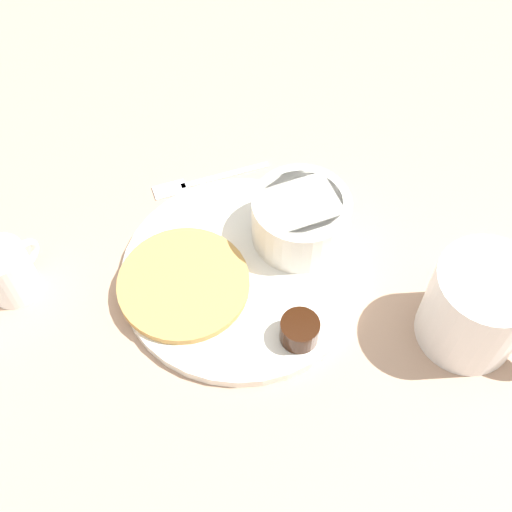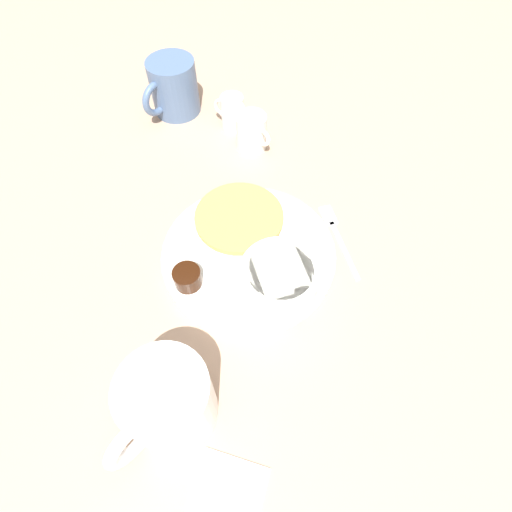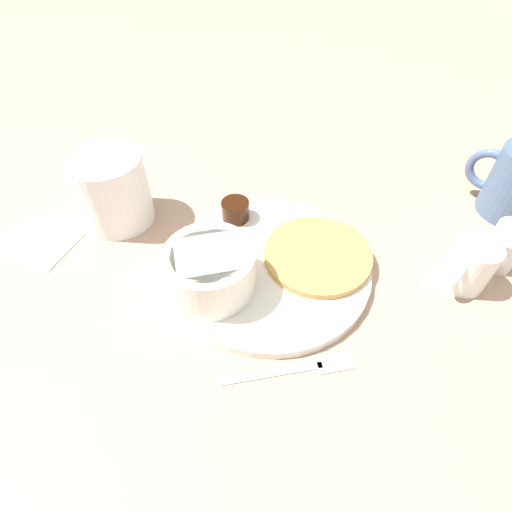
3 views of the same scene
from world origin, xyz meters
The scene contains 9 objects.
ground_plane centered at (0.00, 0.00, 0.00)m, with size 4.00×4.00×0.00m, color tan.
plate centered at (0.00, 0.00, 0.01)m, with size 0.25×0.25×0.01m.
pancake_stack centered at (0.06, 0.02, 0.02)m, with size 0.13×0.13×0.01m.
bowl centered at (-0.06, -0.05, 0.04)m, with size 0.10×0.10×0.06m.
syrup_cup centered at (-0.06, 0.08, 0.03)m, with size 0.04×0.04×0.03m.
butter_ramekin centered at (-0.08, -0.04, 0.03)m, with size 0.04×0.04×0.04m.
coffee_mug centered at (-0.22, 0.06, 0.05)m, with size 0.12×0.10×0.10m.
creamer_pitcher_near centered at (0.23, 0.02, 0.03)m, with size 0.05×0.07×0.06m.
fork centered at (0.05, -0.13, 0.00)m, with size 0.13×0.06×0.00m.
Camera 1 is at (-0.02, 0.36, 0.57)m, focal length 45.00 mm.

